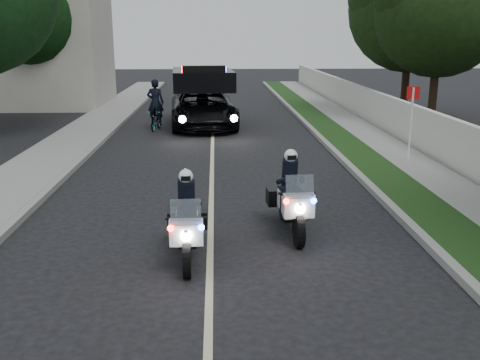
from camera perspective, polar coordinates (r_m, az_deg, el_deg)
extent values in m
cube|color=gray|center=(16.38, 11.55, 1.17)|extent=(0.20, 60.00, 0.15)
cube|color=#193814|center=(16.56, 13.90, 1.20)|extent=(1.20, 60.00, 0.16)
cube|color=gray|center=(16.98, 18.11, 1.22)|extent=(1.40, 60.00, 0.16)
cube|color=beige|center=(17.22, 21.42, 3.40)|extent=(0.22, 60.00, 1.50)
cube|color=gray|center=(16.45, -17.38, 0.84)|extent=(0.20, 60.00, 0.15)
cube|color=gray|center=(16.76, -21.02, 0.79)|extent=(2.00, 60.00, 0.16)
cube|color=#A8A396|center=(33.03, -20.99, 13.28)|extent=(8.00, 6.00, 7.00)
cube|color=#BFB78C|center=(15.91, -2.94, 0.79)|extent=(0.12, 50.00, 0.01)
imported|color=black|center=(24.03, -3.82, 5.57)|extent=(3.14, 6.05, 2.85)
imported|color=black|center=(23.40, -8.68, 5.19)|extent=(0.73, 1.62, 0.82)
imported|color=black|center=(23.40, -8.68, 5.19)|extent=(0.73, 0.53, 1.91)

